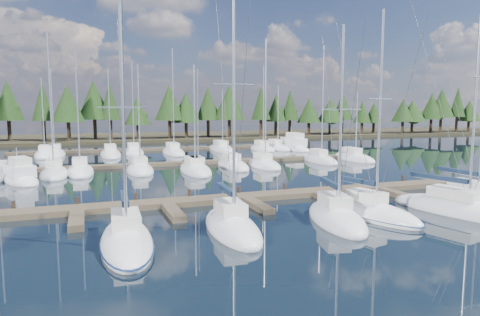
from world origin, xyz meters
name	(u,v)px	position (x,y,z in m)	size (l,w,h in m)	color
ground	(203,177)	(0.00, 30.00, 0.00)	(260.00, 260.00, 0.00)	black
far_shore	(137,137)	(0.00, 90.00, 0.30)	(220.00, 30.00, 0.60)	#2F2A1A
main_dock	(246,199)	(0.00, 17.36, 0.20)	(44.00, 6.13, 0.90)	brown
back_docks	(169,155)	(0.00, 49.58, 0.20)	(50.00, 21.80, 0.40)	brown
front_sailboat_1	(127,241)	(-9.49, 9.52, 0.28)	(3.08, 8.45, 12.87)	white
front_sailboat_2	(232,226)	(-3.57, 10.21, 0.31)	(2.92, 7.81, 15.14)	white
front_sailboat_3	(336,218)	(3.17, 9.94, 0.29)	(4.34, 8.02, 12.67)	white
front_sailboat_4	(371,213)	(5.93, 10.19, 0.30)	(4.30, 8.10, 13.83)	white
front_sailboat_5	(460,210)	(12.12, 8.91, 0.30)	(5.11, 10.42, 16.38)	white
front_sailboat_6	(472,200)	(15.50, 10.98, 0.30)	(2.65, 8.76, 14.02)	white
back_sailboat_rows	(177,158)	(0.26, 45.22, 0.26)	(45.49, 32.31, 16.86)	white
motor_yacht_left	(20,177)	(-17.42, 33.05, 0.45)	(5.24, 8.35, 3.95)	white
motor_yacht_right	(294,147)	(22.00, 52.90, 0.52)	(3.36, 9.68, 4.82)	white
tree_line	(134,107)	(-1.67, 80.15, 7.31)	(184.40, 11.75, 12.31)	black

